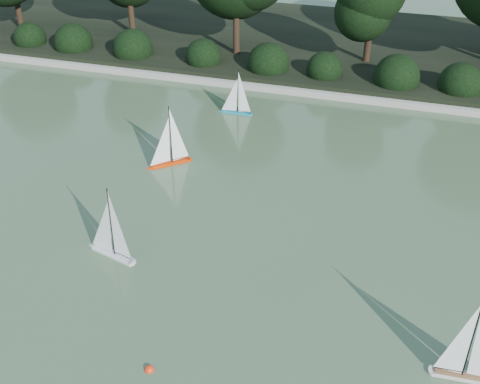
{
  "coord_description": "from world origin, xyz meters",
  "views": [
    {
      "loc": [
        2.4,
        -6.63,
        6.81
      ],
      "look_at": [
        -0.36,
        2.53,
        0.7
      ],
      "focal_mm": 45.0,
      "sensor_mm": 36.0,
      "label": 1
    }
  ],
  "objects_px": {
    "sailboat_white_b": "(474,367)",
    "sailboat_teal": "(234,106)",
    "sailboat_white_a": "(108,243)",
    "race_buoy": "(149,370)",
    "sailboat_orange": "(167,156)"
  },
  "relations": [
    {
      "from": "sailboat_white_a",
      "to": "sailboat_teal",
      "type": "distance_m",
      "value": 6.37
    },
    {
      "from": "sailboat_orange",
      "to": "sailboat_teal",
      "type": "relative_size",
      "value": 1.16
    },
    {
      "from": "sailboat_white_a",
      "to": "sailboat_orange",
      "type": "height_order",
      "value": "sailboat_white_a"
    },
    {
      "from": "sailboat_white_a",
      "to": "race_buoy",
      "type": "relative_size",
      "value": 10.8
    },
    {
      "from": "sailboat_white_a",
      "to": "sailboat_teal",
      "type": "relative_size",
      "value": 1.18
    },
    {
      "from": "sailboat_teal",
      "to": "race_buoy",
      "type": "xyz_separation_m",
      "value": [
        1.39,
        -8.61,
        -0.2
      ]
    },
    {
      "from": "sailboat_white_b",
      "to": "sailboat_teal",
      "type": "bearing_deg",
      "value": 128.02
    },
    {
      "from": "sailboat_white_b",
      "to": "sailboat_teal",
      "type": "height_order",
      "value": "sailboat_white_b"
    },
    {
      "from": "sailboat_orange",
      "to": "sailboat_teal",
      "type": "bearing_deg",
      "value": 78.18
    },
    {
      "from": "sailboat_teal",
      "to": "sailboat_white_b",
      "type": "bearing_deg",
      "value": -51.98
    },
    {
      "from": "sailboat_white_a",
      "to": "sailboat_orange",
      "type": "relative_size",
      "value": 1.02
    },
    {
      "from": "sailboat_white_a",
      "to": "sailboat_teal",
      "type": "xyz_separation_m",
      "value": [
        0.39,
        6.36,
        -0.04
      ]
    },
    {
      "from": "sailboat_teal",
      "to": "race_buoy",
      "type": "relative_size",
      "value": 9.15
    },
    {
      "from": "sailboat_white_a",
      "to": "sailboat_white_b",
      "type": "height_order",
      "value": "sailboat_white_b"
    },
    {
      "from": "sailboat_white_b",
      "to": "sailboat_orange",
      "type": "bearing_deg",
      "value": 145.79
    }
  ]
}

